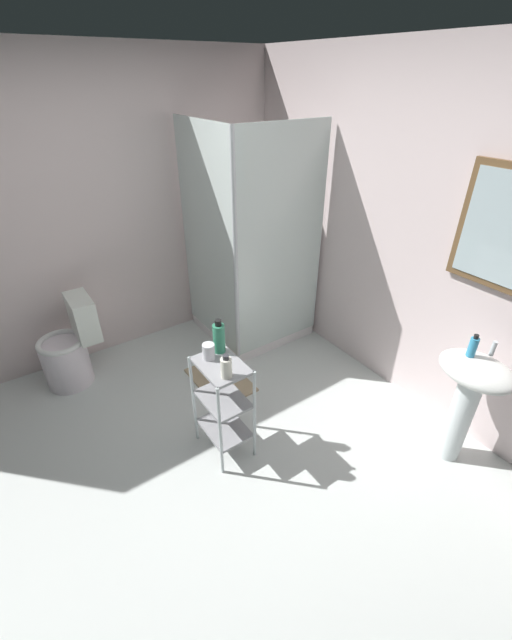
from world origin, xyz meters
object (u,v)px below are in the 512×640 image
object	(u,v)px
hand_soap_bottle	(473,347)
toilet	(70,350)
storage_cart	(223,401)
shower_stall	(249,294)
rinse_cup	(209,351)
bath_mat	(220,380)
lotion_bottle_white	(226,367)
pedestal_sink	(469,391)
body_wash_bottle_green	(219,338)

from	to	relation	value
hand_soap_bottle	toilet	bearing A→B (deg)	-139.23
storage_cart	hand_soap_bottle	xyz separation A→B (m)	(0.88, 1.26, 0.44)
shower_stall	rinse_cup	size ratio (longest dim) A/B	19.11
bath_mat	rinse_cup	bearing A→B (deg)	-33.63
lotion_bottle_white	rinse_cup	bearing A→B (deg)	179.21
shower_stall	toilet	xyz separation A→B (m)	(-0.26, -1.62, -0.15)
toilet	bath_mat	size ratio (longest dim) A/B	1.27
rinse_cup	hand_soap_bottle	bearing A→B (deg)	52.86
pedestal_sink	toilet	bearing A→B (deg)	-140.24
storage_cart	rinse_cup	size ratio (longest dim) A/B	7.07
pedestal_sink	body_wash_bottle_green	distance (m)	1.62
hand_soap_bottle	bath_mat	world-z (taller)	hand_soap_bottle
shower_stall	rinse_cup	xyz separation A→B (m)	(1.00, -0.97, 0.33)
storage_cart	lotion_bottle_white	world-z (taller)	lotion_bottle_white
body_wash_bottle_green	bath_mat	size ratio (longest dim) A/B	0.40
body_wash_bottle_green	bath_mat	bearing A→B (deg)	152.67
storage_cart	body_wash_bottle_green	xyz separation A→B (m)	(-0.13, 0.07, 0.41)
storage_cart	bath_mat	size ratio (longest dim) A/B	1.23
bath_mat	storage_cart	bearing A→B (deg)	-27.38
toilet	body_wash_bottle_green	xyz separation A→B (m)	(1.24, 0.74, 0.53)
shower_stall	pedestal_sink	xyz separation A→B (m)	(2.05, 0.31, 0.12)
shower_stall	storage_cart	bearing A→B (deg)	-40.54
storage_cart	bath_mat	bearing A→B (deg)	152.62
body_wash_bottle_green	rinse_cup	world-z (taller)	body_wash_bottle_green
hand_soap_bottle	bath_mat	size ratio (longest dim) A/B	0.26
storage_cart	hand_soap_bottle	bearing A→B (deg)	55.19
pedestal_sink	body_wash_bottle_green	bearing A→B (deg)	-132.13
bath_mat	toilet	bearing A→B (deg)	-125.82
body_wash_bottle_green	bath_mat	distance (m)	1.02
rinse_cup	lotion_bottle_white	bearing A→B (deg)	-0.79
shower_stall	body_wash_bottle_green	bearing A→B (deg)	-41.92
rinse_cup	bath_mat	world-z (taller)	rinse_cup
storage_cart	shower_stall	bearing A→B (deg)	139.46
shower_stall	storage_cart	xyz separation A→B (m)	(1.10, -0.94, -0.03)
toilet	rinse_cup	size ratio (longest dim) A/B	7.26
rinse_cup	body_wash_bottle_green	bearing A→B (deg)	105.38
body_wash_bottle_green	hand_soap_bottle	bearing A→B (deg)	50.03
rinse_cup	bath_mat	bearing A→B (deg)	146.37
hand_soap_bottle	rinse_cup	size ratio (longest dim) A/B	1.46
shower_stall	body_wash_bottle_green	world-z (taller)	shower_stall
toilet	rinse_cup	distance (m)	1.50
toilet	body_wash_bottle_green	size ratio (longest dim) A/B	3.19
pedestal_sink	storage_cart	xyz separation A→B (m)	(-0.95, -1.25, -0.14)
body_wash_bottle_green	storage_cart	bearing A→B (deg)	-27.55
pedestal_sink	bath_mat	size ratio (longest dim) A/B	1.35
toilet	rinse_cup	xyz separation A→B (m)	(1.27, 0.65, 0.48)
storage_cart	body_wash_bottle_green	distance (m)	0.43
rinse_cup	bath_mat	size ratio (longest dim) A/B	0.17
shower_stall	bath_mat	size ratio (longest dim) A/B	3.33
shower_stall	hand_soap_bottle	size ratio (longest dim) A/B	13.06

